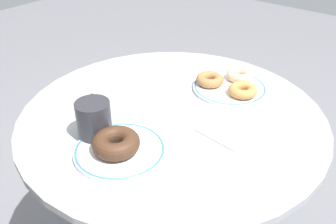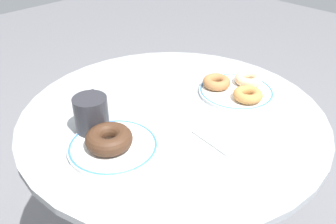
{
  "view_description": "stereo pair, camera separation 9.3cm",
  "coord_description": "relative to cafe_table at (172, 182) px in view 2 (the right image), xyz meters",
  "views": [
    {
      "loc": [
        -0.63,
        -0.49,
        1.25
      ],
      "look_at": [
        -0.02,
        -0.0,
        0.74
      ],
      "focal_mm": 39.03,
      "sensor_mm": 36.0,
      "label": 1
    },
    {
      "loc": [
        -0.57,
        -0.56,
        1.25
      ],
      "look_at": [
        -0.02,
        -0.0,
        0.74
      ],
      "focal_mm": 39.03,
      "sensor_mm": 36.0,
      "label": 2
    }
  ],
  "objects": [
    {
      "name": "plate_right",
      "position": [
        0.2,
        -0.05,
        0.25
      ],
      "size": [
        0.21,
        0.21,
        0.01
      ],
      "color": "white",
      "rests_on": "cafe_table"
    },
    {
      "name": "coffee_mug",
      "position": [
        -0.19,
        0.08,
        0.29
      ],
      "size": [
        0.1,
        0.11,
        0.1
      ],
      "color": "#28282D",
      "rests_on": "cafe_table"
    },
    {
      "name": "donut_cinnamon",
      "position": [
        0.18,
        -0.0,
        0.27
      ],
      "size": [
        0.09,
        0.09,
        0.03
      ],
      "primitive_type": "torus",
      "rotation": [
        0.0,
        0.0,
        1.41
      ],
      "color": "#A36B3D",
      "rests_on": "plate_right"
    },
    {
      "name": "donut_chocolate",
      "position": [
        -0.21,
        -0.01,
        0.28
      ],
      "size": [
        0.15,
        0.15,
        0.04
      ],
      "primitive_type": "torus",
      "rotation": [
        0.0,
        0.0,
        2.29
      ],
      "color": "#422819",
      "rests_on": "plate_left"
    },
    {
      "name": "donut_glazed",
      "position": [
        0.26,
        -0.05,
        0.27
      ],
      "size": [
        0.11,
        0.11,
        0.03
      ],
      "primitive_type": "torus",
      "rotation": [
        0.0,
        0.0,
        2.7
      ],
      "color": "#E0B789",
      "rests_on": "plate_right"
    },
    {
      "name": "donut_old_fashioned",
      "position": [
        0.18,
        -0.1,
        0.27
      ],
      "size": [
        0.09,
        0.09,
        0.03
      ],
      "primitive_type": "torus",
      "rotation": [
        0.0,
        0.0,
        6.13
      ],
      "color": "#BC7F42",
      "rests_on": "plate_right"
    },
    {
      "name": "cafe_table",
      "position": [
        0.0,
        0.0,
        0.0
      ],
      "size": [
        0.79,
        0.79,
        0.73
      ],
      "color": "#999EA3",
      "rests_on": "ground"
    },
    {
      "name": "plate_left",
      "position": [
        -0.2,
        -0.01,
        0.25
      ],
      "size": [
        0.2,
        0.2,
        0.01
      ],
      "color": "white",
      "rests_on": "cafe_table"
    },
    {
      "name": "paper_napkin",
      "position": [
        0.03,
        -0.16,
        0.25
      ],
      "size": [
        0.15,
        0.13,
        0.01
      ],
      "primitive_type": "cube",
      "rotation": [
        0.0,
        0.0,
        -0.11
      ],
      "color": "white",
      "rests_on": "cafe_table"
    }
  ]
}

